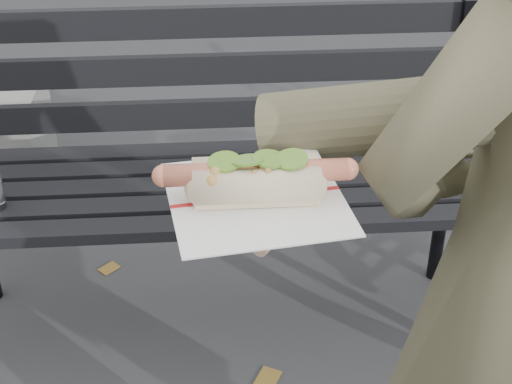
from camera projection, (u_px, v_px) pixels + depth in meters
park_bench at (208, 154)px, 2.04m from camera, size 1.50×0.44×0.88m
held_hotdog at (417, 130)px, 0.91m from camera, size 0.63×0.31×0.20m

